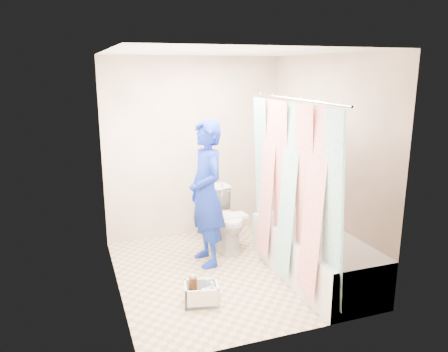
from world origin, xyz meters
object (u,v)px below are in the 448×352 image
object	(u,v)px
plumber	(206,194)
cleaning_caddy	(202,294)
bathtub	(314,254)
toilet	(224,219)

from	to	relation	value
plumber	cleaning_caddy	size ratio (longest dim) A/B	4.46
cleaning_caddy	bathtub	bearing A→B (deg)	17.93
bathtub	toilet	bearing A→B (deg)	120.18
toilet	plumber	xyz separation A→B (m)	(-0.35, -0.35, 0.47)
toilet	cleaning_caddy	xyz separation A→B (m)	(-0.67, -1.22, -0.29)
bathtub	plumber	xyz separation A→B (m)	(-0.99, 0.75, 0.58)
bathtub	cleaning_caddy	world-z (taller)	bathtub
toilet	bathtub	bearing A→B (deg)	-65.55
bathtub	plumber	size ratio (longest dim) A/B	1.03
bathtub	toilet	xyz separation A→B (m)	(-0.64, 1.11, 0.11)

